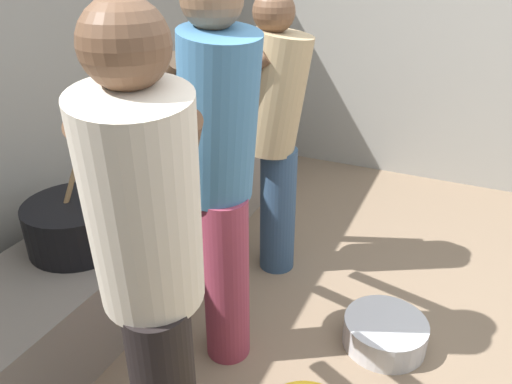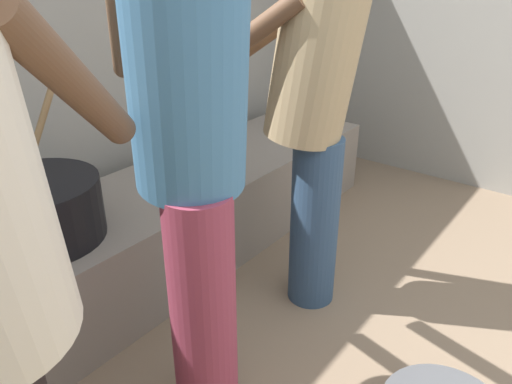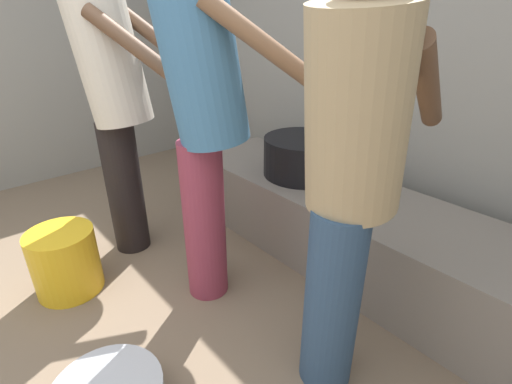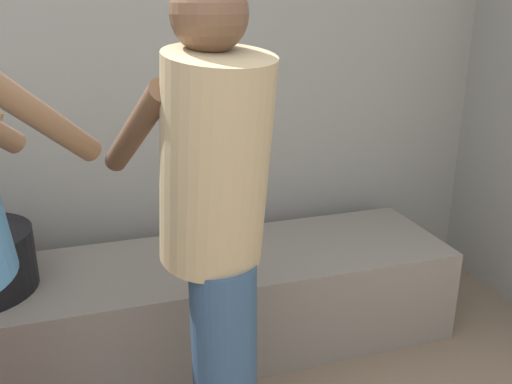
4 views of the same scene
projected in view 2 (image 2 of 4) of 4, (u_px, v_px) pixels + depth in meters
The scene contains 4 objects.
hearth_ledge at pixel (169, 224), 2.35m from camera, with size 2.70×0.60×0.42m, color slate.
cooking_pot_main at pixel (37, 210), 1.78m from camera, with size 0.47×0.47×0.68m.
cook_in_tan_shirt at pixel (313, 103), 1.83m from camera, with size 0.48×0.70×1.53m.
cook_in_blue_shirt at pixel (191, 134), 1.26m from camera, with size 0.66×0.74×1.66m.
Camera 2 is at (-0.96, 0.20, 1.37)m, focal length 34.45 mm.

